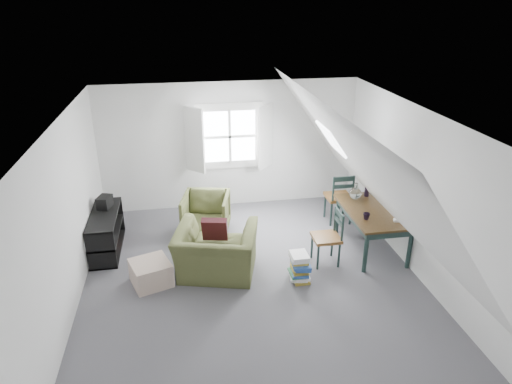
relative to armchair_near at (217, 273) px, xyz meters
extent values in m
plane|color=#545359|center=(0.52, -0.25, 0.00)|extent=(5.50, 5.50, 0.00)
plane|color=white|center=(0.52, -0.25, 2.50)|extent=(5.50, 5.50, 0.00)
plane|color=silver|center=(0.52, 2.50, 1.25)|extent=(5.00, 0.00, 5.00)
plane|color=silver|center=(0.52, -3.00, 1.25)|extent=(5.00, 0.00, 5.00)
plane|color=silver|center=(-1.98, -0.25, 1.25)|extent=(0.00, 5.50, 5.50)
plane|color=silver|center=(3.02, -0.25, 1.25)|extent=(0.00, 5.50, 5.50)
plane|color=white|center=(-1.03, -0.25, 1.78)|extent=(3.19, 5.50, 4.48)
plane|color=white|center=(2.07, -0.25, 1.78)|extent=(3.19, 5.50, 4.48)
cube|color=white|center=(0.52, 2.48, 1.45)|extent=(1.30, 0.04, 1.30)
cube|color=white|center=(-0.16, 2.32, 1.45)|extent=(0.35, 0.35, 1.25)
cube|color=white|center=(1.20, 2.32, 1.45)|extent=(0.35, 0.35, 1.25)
cube|color=white|center=(0.52, 2.47, 1.45)|extent=(1.00, 0.02, 1.00)
cube|color=white|center=(0.52, 2.45, 1.45)|extent=(1.08, 0.04, 0.05)
cube|color=white|center=(0.52, 2.45, 1.45)|extent=(0.05, 0.04, 1.08)
cube|color=white|center=(2.07, 1.05, 1.75)|extent=(0.35, 0.75, 0.47)
imported|color=#464C26|center=(0.00, 0.00, 0.00)|extent=(1.41, 1.30, 0.77)
imported|color=#464C26|center=(-0.06, 1.35, 0.00)|extent=(0.96, 0.97, 0.74)
cube|color=#3C1016|center=(0.00, 0.15, 0.70)|extent=(0.42, 0.30, 0.40)
cube|color=#BEA594|center=(-0.99, -0.09, 0.18)|extent=(0.68, 0.68, 0.36)
cube|color=#34220E|center=(2.62, 0.31, 0.71)|extent=(0.88, 1.46, 0.04)
cube|color=#1C302C|center=(2.62, 0.31, 0.63)|extent=(0.78, 1.36, 0.12)
cylinder|color=#1C302C|center=(2.26, -0.34, 0.35)|extent=(0.07, 0.07, 0.69)
cylinder|color=#1C302C|center=(2.98, -0.34, 0.35)|extent=(0.07, 0.07, 0.69)
cylinder|color=#1C302C|center=(2.26, 0.97, 0.35)|extent=(0.07, 0.07, 0.69)
cylinder|color=#1C302C|center=(2.98, 0.97, 0.35)|extent=(0.07, 0.07, 0.69)
sphere|color=silver|center=(2.47, 0.76, 0.84)|extent=(0.21, 0.21, 0.21)
cylinder|color=silver|center=(2.47, 0.76, 0.97)|extent=(0.07, 0.07, 0.11)
cylinder|color=black|center=(2.72, 0.86, 0.85)|extent=(0.08, 0.08, 0.25)
cylinder|color=#3F2D1E|center=(2.72, 0.86, 1.12)|extent=(0.03, 0.05, 0.44)
cylinder|color=#3F2D1E|center=(2.73, 0.87, 1.12)|extent=(0.04, 0.06, 0.44)
cylinder|color=#3F2D1E|center=(2.71, 0.85, 1.12)|extent=(0.05, 0.07, 0.44)
imported|color=black|center=(2.37, 0.01, 0.73)|extent=(0.12, 0.12, 0.10)
cube|color=white|center=(2.82, -0.14, 0.75)|extent=(0.13, 0.10, 0.04)
cube|color=brown|center=(2.42, 1.41, 0.50)|extent=(0.46, 0.46, 0.06)
cylinder|color=#1C302C|center=(2.60, 1.60, 0.24)|extent=(0.04, 0.04, 0.47)
cylinder|color=#1C302C|center=(2.60, 1.22, 0.24)|extent=(0.04, 0.04, 0.47)
cylinder|color=#1C302C|center=(2.23, 1.60, 0.24)|extent=(0.04, 0.04, 0.47)
cylinder|color=#1C302C|center=(2.23, 1.22, 0.24)|extent=(0.04, 0.04, 0.47)
cylinder|color=#1C302C|center=(2.60, 1.20, 0.74)|extent=(0.04, 0.04, 0.50)
cylinder|color=#1C302C|center=(2.23, 1.20, 0.74)|extent=(0.04, 0.04, 0.50)
cube|color=#1C302C|center=(2.42, 1.20, 0.94)|extent=(0.37, 0.03, 0.09)
cube|color=#1C302C|center=(2.42, 1.20, 0.79)|extent=(0.37, 0.03, 0.07)
cube|color=brown|center=(1.74, 0.03, 0.45)|extent=(0.42, 0.42, 0.05)
cylinder|color=#1C302C|center=(1.57, 0.20, 0.22)|extent=(0.04, 0.04, 0.43)
cylinder|color=#1C302C|center=(1.91, 0.20, 0.22)|extent=(0.04, 0.04, 0.43)
cylinder|color=#1C302C|center=(1.57, -0.14, 0.22)|extent=(0.04, 0.04, 0.43)
cylinder|color=#1C302C|center=(1.91, -0.14, 0.22)|extent=(0.04, 0.04, 0.43)
cylinder|color=#1C302C|center=(1.93, 0.20, 0.67)|extent=(0.04, 0.04, 0.45)
cylinder|color=#1C302C|center=(1.93, -0.14, 0.67)|extent=(0.04, 0.04, 0.45)
cube|color=#1C302C|center=(1.93, 0.03, 0.85)|extent=(0.03, 0.34, 0.08)
cube|color=#1C302C|center=(1.93, 0.03, 0.72)|extent=(0.03, 0.34, 0.06)
cube|color=black|center=(-1.75, 1.04, 0.02)|extent=(0.44, 1.31, 0.03)
cube|color=black|center=(-1.75, 1.04, 0.33)|extent=(0.44, 1.31, 0.03)
cube|color=black|center=(-1.75, 1.04, 0.65)|extent=(0.44, 1.31, 0.03)
cube|color=black|center=(-1.75, 0.40, 0.33)|extent=(0.44, 0.03, 0.65)
cube|color=black|center=(-1.75, 1.68, 0.33)|extent=(0.44, 0.03, 0.65)
cube|color=#264C99|center=(-1.75, 0.66, 0.14)|extent=(0.20, 0.22, 0.24)
cube|color=red|center=(-1.75, 1.15, 0.14)|extent=(0.20, 0.26, 0.24)
cube|color=white|center=(-1.75, 0.82, 0.46)|extent=(0.20, 0.24, 0.22)
cube|color=black|center=(-1.75, 1.29, 0.76)|extent=(0.27, 0.32, 0.22)
cube|color=#B29933|center=(1.23, -0.39, 0.02)|extent=(0.23, 0.31, 0.04)
cube|color=white|center=(1.19, -0.37, 0.06)|extent=(0.30, 0.34, 0.04)
cube|color=white|center=(1.24, -0.40, 0.09)|extent=(0.25, 0.33, 0.04)
cube|color=#337F4C|center=(1.18, -0.39, 0.13)|extent=(0.25, 0.31, 0.03)
cube|color=#264C99|center=(1.21, -0.41, 0.16)|extent=(0.27, 0.35, 0.03)
cube|color=#B29933|center=(1.20, -0.39, 0.19)|extent=(0.24, 0.31, 0.03)
cube|color=#B29933|center=(1.21, -0.37, 0.22)|extent=(0.27, 0.34, 0.04)
cube|color=#264C99|center=(1.24, -0.41, 0.26)|extent=(0.27, 0.35, 0.04)
cube|color=#264C99|center=(1.21, -0.41, 0.30)|extent=(0.28, 0.34, 0.04)
cube|color=#B29933|center=(1.21, -0.36, 0.34)|extent=(0.25, 0.32, 0.04)
cube|color=white|center=(1.19, -0.37, 0.38)|extent=(0.26, 0.29, 0.05)
cube|color=white|center=(1.20, -0.36, 0.42)|extent=(0.26, 0.31, 0.04)
camera|label=1|loc=(-0.42, -5.99, 3.99)|focal=32.00mm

